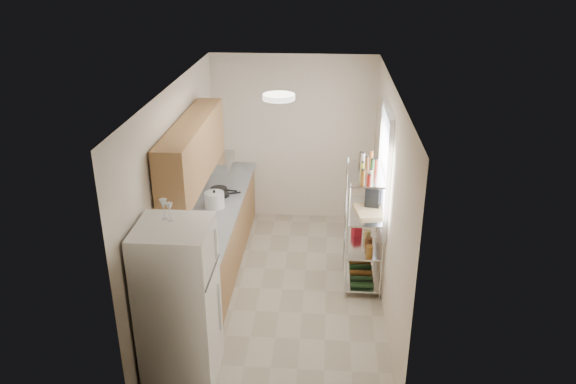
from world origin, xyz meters
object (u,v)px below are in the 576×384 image
at_px(rice_cooker, 215,200).
at_px(cutting_board, 370,211).
at_px(espresso_machine, 373,195).
at_px(frying_pan_large, 219,189).
at_px(refrigerator, 179,304).

relative_size(rice_cooker, cutting_board, 0.56).
relative_size(cutting_board, espresso_machine, 1.46).
bearing_deg(frying_pan_large, refrigerator, -75.98).
height_order(rice_cooker, frying_pan_large, rice_cooker).
bearing_deg(espresso_machine, cutting_board, -90.89).
xyz_separation_m(rice_cooker, frying_pan_large, (-0.05, 0.54, -0.08)).
distance_m(cutting_board, espresso_machine, 0.24).
bearing_deg(rice_cooker, cutting_board, -6.99).
bearing_deg(rice_cooker, espresso_machine, -1.68).
bearing_deg(cutting_board, rice_cooker, 173.01).
distance_m(rice_cooker, cutting_board, 2.01).
xyz_separation_m(cutting_board, espresso_machine, (0.04, 0.18, 0.14)).
bearing_deg(refrigerator, cutting_board, 43.45).
height_order(refrigerator, frying_pan_large, refrigerator).
xyz_separation_m(refrigerator, rice_cooker, (-0.05, 2.09, 0.16)).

